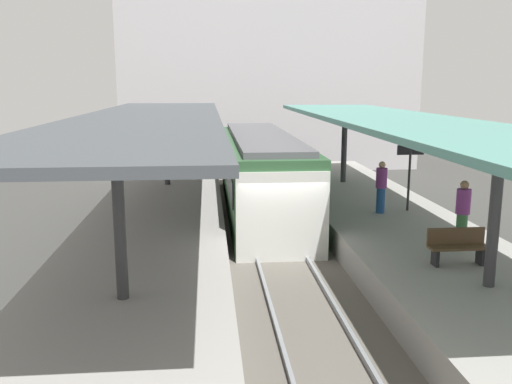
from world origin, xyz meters
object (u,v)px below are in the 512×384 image
Objects in this scene: passenger_near_bench at (381,186)px; passenger_mid_platform at (463,213)px; commuter_train at (261,174)px; platform_bench at (457,245)px; platform_sign at (410,163)px.

passenger_near_bench is 0.97× the size of passenger_mid_platform.
passenger_mid_platform reaches higher than passenger_near_bench.
commuter_train reaches higher than passenger_mid_platform.
platform_sign is at bearing 81.17° from platform_bench.
commuter_train is 8.90× the size of platform_bench.
passenger_near_bench is at bearing -165.62° from platform_sign.
commuter_train is at bearing 142.21° from platform_sign.
commuter_train is 9.85m from platform_bench.
platform_bench is 0.81× the size of passenger_near_bench.
commuter_train reaches higher than passenger_near_bench.
platform_bench is at bearing -118.80° from passenger_mid_platform.
passenger_near_bench reaches higher than platform_bench.
passenger_near_bench is (3.58, -3.84, 0.17)m from commuter_train.
commuter_train is at bearing 133.02° from passenger_near_bench.
platform_sign is 1.29m from passenger_near_bench.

